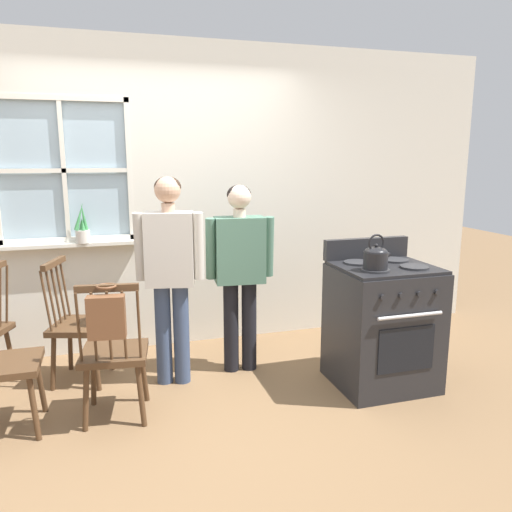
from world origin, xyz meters
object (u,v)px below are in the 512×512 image
person_teen_center (240,263)px  kettle (376,257)px  stove (382,324)px  chair_by_window (114,355)px  chair_center_cluster (2,365)px  handbag (106,316)px  person_elderly_left (170,263)px  potted_plant (82,230)px  chair_near_stove (78,326)px

person_teen_center → kettle: person_teen_center is taller
person_teen_center → stove: size_ratio=1.38×
chair_by_window → stove: (1.95, -0.06, 0.03)m
chair_center_cluster → kettle: bearing=-94.9°
stove → kettle: size_ratio=4.39×
handbag → stove: bearing=5.0°
stove → chair_center_cluster: bearing=178.1°
chair_center_cluster → person_elderly_left: size_ratio=0.61×
chair_center_cluster → handbag: same height
person_elderly_left → person_teen_center: size_ratio=1.05×
person_elderly_left → chair_by_window: bearing=-123.6°
stove → potted_plant: 2.55m
chair_by_window → chair_center_cluster: 0.67m
kettle → person_teen_center: bearing=139.4°
chair_by_window → person_teen_center: (0.99, 0.49, 0.45)m
person_elderly_left → stove: 1.65m
chair_near_stove → stove: 2.32m
chair_center_cluster → potted_plant: 1.41m
person_elderly_left → stove: size_ratio=1.45×
kettle → handbag: kettle is taller
chair_center_cluster → person_elderly_left: 1.27m
stove → handbag: size_ratio=3.53×
chair_center_cluster → person_teen_center: size_ratio=0.64×
chair_near_stove → stove: bearing=-91.2°
person_elderly_left → stove: person_elderly_left is taller
kettle → potted_plant: 2.41m
person_teen_center → handbag: size_ratio=4.88×
person_elderly_left → person_teen_center: 0.56m
chair_center_cluster → kettle: kettle is taller
chair_center_cluster → chair_near_stove: size_ratio=1.00×
chair_center_cluster → stove: stove is taller
chair_near_stove → person_elderly_left: (0.69, -0.25, 0.50)m
chair_near_stove → person_teen_center: (1.24, -0.18, 0.45)m
chair_by_window → person_elderly_left: bearing=-128.4°
chair_near_stove → handbag: same height
potted_plant → person_elderly_left: bearing=-50.2°
potted_plant → handbag: potted_plant is taller
handbag → chair_near_stove: bearing=103.8°
chair_by_window → person_teen_center: bearing=-145.8°
stove → person_elderly_left: bearing=162.4°
kettle → potted_plant: size_ratio=0.72×
stove → kettle: 0.59m
chair_by_window → chair_near_stove: same height
chair_by_window → potted_plant: 1.36m
chair_near_stove → potted_plant: size_ratio=2.79×
chair_near_stove → person_teen_center: person_teen_center is taller
potted_plant → handbag: 1.45m
chair_by_window → chair_near_stove: 0.72m
chair_center_cluster → kettle: size_ratio=3.86×
handbag → chair_center_cluster: bearing=157.7°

